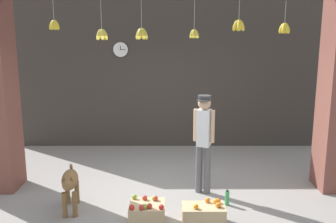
{
  "coord_description": "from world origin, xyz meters",
  "views": [
    {
      "loc": [
        0.0,
        -5.61,
        2.53
      ],
      "look_at": [
        0.0,
        0.4,
        1.28
      ],
      "focal_mm": 40.0,
      "sensor_mm": 36.0,
      "label": 1
    }
  ],
  "objects": [
    {
      "name": "ground_plane",
      "position": [
        0.0,
        0.0,
        0.0
      ],
      "size": [
        60.0,
        60.0,
        0.0
      ],
      "primitive_type": "plane",
      "color": "gray"
    },
    {
      "name": "wall_clock",
      "position": [
        -1.04,
        2.65,
        2.2
      ],
      "size": [
        0.34,
        0.03,
        0.34
      ],
      "color": "black"
    },
    {
      "name": "dog",
      "position": [
        -1.41,
        -0.56,
        0.43
      ],
      "size": [
        0.33,
        0.85,
        0.64
      ],
      "rotation": [
        0.0,
        0.0,
        -1.4
      ],
      "color": "brown",
      "rests_on": "ground_plane"
    },
    {
      "name": "shopkeeper",
      "position": [
        0.56,
        0.09,
        0.94
      ],
      "size": [
        0.33,
        0.29,
        1.6
      ],
      "rotation": [
        0.0,
        0.0,
        2.77
      ],
      "color": "#56565B",
      "rests_on": "ground_plane"
    },
    {
      "name": "fruit_crate_oranges",
      "position": [
        0.48,
        -0.96,
        0.14
      ],
      "size": [
        0.58,
        0.33,
        0.33
      ],
      "color": "tan",
      "rests_on": "ground_plane"
    },
    {
      "name": "water_bottle",
      "position": [
        0.89,
        -0.37,
        0.11
      ],
      "size": [
        0.06,
        0.06,
        0.24
      ],
      "color": "#38934C",
      "rests_on": "ground_plane"
    },
    {
      "name": "fruit_crate_apples",
      "position": [
        -0.28,
        -0.93,
        0.15
      ],
      "size": [
        0.48,
        0.43,
        0.35
      ],
      "color": "tan",
      "rests_on": "ground_plane"
    },
    {
      "name": "shop_back_wall",
      "position": [
        0.0,
        2.73,
        1.69
      ],
      "size": [
        6.97,
        0.12,
        3.37
      ],
      "primitive_type": "cube",
      "color": "#38332D",
      "rests_on": "ground_plane"
    }
  ]
}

